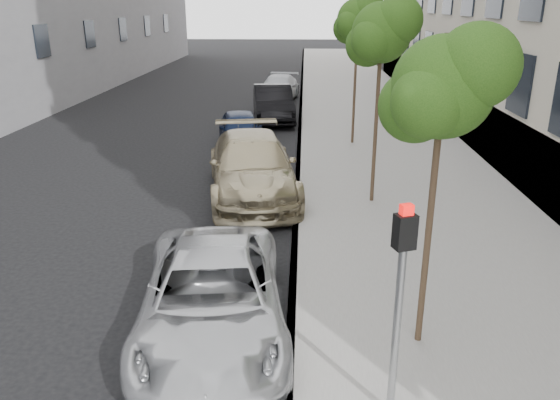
# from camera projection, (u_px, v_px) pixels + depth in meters

# --- Properties ---
(sidewalk) EXTENTS (6.40, 72.00, 0.14)m
(sidewalk) POSITION_uv_depth(u_px,v_px,m) (358.00, 102.00, 29.78)
(sidewalk) COLOR gray
(sidewalk) RESTS_ON ground
(curb) EXTENTS (0.15, 72.00, 0.14)m
(curb) POSITION_uv_depth(u_px,v_px,m) (301.00, 102.00, 29.91)
(curb) COLOR #9E9B93
(curb) RESTS_ON ground
(tree_near) EXTENTS (1.74, 1.54, 4.82)m
(tree_near) POSITION_uv_depth(u_px,v_px,m) (445.00, 87.00, 7.32)
(tree_near) COLOR #38281C
(tree_near) RESTS_ON sidewalk
(tree_mid) EXTENTS (1.79, 1.59, 5.24)m
(tree_mid) POSITION_uv_depth(u_px,v_px,m) (383.00, 33.00, 13.29)
(tree_mid) COLOR #38281C
(tree_mid) RESTS_ON sidewalk
(tree_far) EXTENTS (1.80, 1.60, 5.37)m
(tree_far) POSITION_uv_depth(u_px,v_px,m) (359.00, 20.00, 19.36)
(tree_far) COLOR #38281C
(tree_far) RESTS_ON sidewalk
(signal_pole) EXTENTS (0.29, 0.25, 2.89)m
(signal_pole) POSITION_uv_depth(u_px,v_px,m) (400.00, 289.00, 6.50)
(signal_pole) COLOR #939699
(signal_pole) RESTS_ON sidewalk
(minivan) EXTENTS (2.88, 5.21, 1.38)m
(minivan) POSITION_uv_depth(u_px,v_px,m) (212.00, 297.00, 8.81)
(minivan) COLOR #B6B8BB
(minivan) RESTS_ON ground
(suv) EXTENTS (3.24, 6.08, 1.68)m
(suv) POSITION_uv_depth(u_px,v_px,m) (252.00, 166.00, 15.35)
(suv) COLOR tan
(suv) RESTS_ON ground
(sedan_blue) EXTENTS (2.24, 4.16, 1.35)m
(sedan_blue) POSITION_uv_depth(u_px,v_px,m) (240.00, 129.00, 20.58)
(sedan_blue) COLOR #0F1832
(sedan_blue) RESTS_ON ground
(sedan_black) EXTENTS (2.28, 5.04, 1.60)m
(sedan_black) POSITION_uv_depth(u_px,v_px,m) (273.00, 103.00, 25.20)
(sedan_black) COLOR black
(sedan_black) RESTS_ON ground
(sedan_rear) EXTENTS (2.46, 4.94, 1.38)m
(sedan_rear) POSITION_uv_depth(u_px,v_px,m) (278.00, 89.00, 30.32)
(sedan_rear) COLOR #A3A6AB
(sedan_rear) RESTS_ON ground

